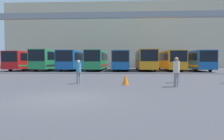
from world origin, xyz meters
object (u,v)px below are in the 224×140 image
bus_slot_3 (98,59)px  bus_slot_5 (145,59)px  bus_slot_0 (26,60)px  bus_slot_1 (50,59)px  pedestrian_near_right (176,71)px  traffic_cone (126,79)px  bus_slot_6 (170,60)px  pedestrian_near_center (79,71)px  bus_slot_4 (121,60)px  pedestrian_mid_left (177,70)px  bus_slot_7 (196,60)px  bus_slot_2 (74,59)px

bus_slot_3 → bus_slot_5: size_ratio=1.00×
bus_slot_3 → bus_slot_5: bus_slot_5 is taller
bus_slot_0 → bus_slot_1: size_ratio=0.96×
pedestrian_near_right → traffic_cone: (-2.99, 0.90, -0.57)m
bus_slot_6 → traffic_cone: size_ratio=16.11×
pedestrian_near_center → traffic_cone: size_ratio=2.15×
bus_slot_4 → pedestrian_mid_left: bearing=-78.0°
bus_slot_3 → bus_slot_4: 3.88m
pedestrian_mid_left → traffic_cone: (-3.60, -1.52, -0.51)m
bus_slot_5 → bus_slot_7: bearing=-8.2°
bus_slot_1 → pedestrian_near_center: 22.45m
bus_slot_4 → bus_slot_7: same height
pedestrian_near_center → bus_slot_6: bearing=16.6°
bus_slot_2 → traffic_cone: bearing=-68.3°
bus_slot_1 → pedestrian_near_center: (9.13, -20.49, -0.99)m
bus_slot_4 → traffic_cone: (0.65, -21.58, -1.36)m
bus_slot_0 → pedestrian_near_center: bus_slot_0 is taller
bus_slot_1 → bus_slot_5: bearing=2.4°
bus_slot_6 → pedestrian_near_center: (-10.25, -20.95, -0.90)m
bus_slot_4 → pedestrian_mid_left: 20.52m
bus_slot_3 → pedestrian_near_center: bus_slot_3 is taller
bus_slot_2 → pedestrian_near_center: (5.25, -20.62, -0.92)m
bus_slot_2 → pedestrian_near_right: 24.82m
pedestrian_near_center → pedestrian_near_right: 6.31m
bus_slot_0 → traffic_cone: (16.15, -20.77, -1.34)m
bus_slot_1 → bus_slot_3: size_ratio=0.89×
bus_slot_6 → pedestrian_near_right: bus_slot_6 is taller
bus_slot_3 → pedestrian_mid_left: size_ratio=7.45×
bus_slot_4 → bus_slot_7: bearing=-5.1°
bus_slot_3 → bus_slot_4: bearing=-1.5°
bus_slot_5 → pedestrian_near_center: bus_slot_5 is taller
bus_slot_5 → pedestrian_near_right: 22.57m
pedestrian_near_center → bus_slot_5: bearing=25.9°
bus_slot_5 → pedestrian_near_right: bearing=-90.6°
bus_slot_7 → bus_slot_6: bearing=166.6°
traffic_cone → bus_slot_3: bearing=101.8°
bus_slot_5 → pedestrian_mid_left: bus_slot_5 is taller
bus_slot_2 → bus_slot_3: (3.87, 0.54, 0.02)m
bus_slot_0 → bus_slot_7: bus_slot_7 is taller
bus_slot_4 → pedestrian_near_right: bus_slot_4 is taller
bus_slot_3 → bus_slot_7: bus_slot_3 is taller
bus_slot_1 → bus_slot_3: 7.78m
bus_slot_3 → pedestrian_near_center: size_ratio=7.76×
bus_slot_1 → bus_slot_7: (23.25, -0.47, -0.11)m
bus_slot_4 → bus_slot_7: (11.62, -1.04, 0.00)m
bus_slot_2 → bus_slot_0: bearing=-177.3°
bus_slot_0 → bus_slot_1: bearing=3.4°
bus_slot_3 → bus_slot_5: 7.75m
bus_slot_3 → pedestrian_near_right: bearing=-71.6°
bus_slot_5 → traffic_cone: 21.94m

